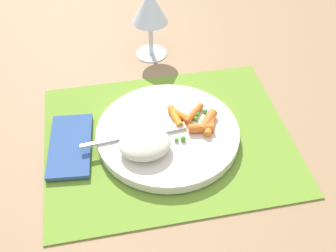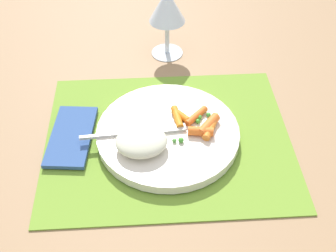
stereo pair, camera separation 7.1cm
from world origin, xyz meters
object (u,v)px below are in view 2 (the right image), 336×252
plate (168,133)px  carrot_portion (198,123)px  rice_mound (141,141)px  wine_glass (167,8)px  fork (145,131)px  napkin (71,136)px

plate → carrot_portion: (0.05, 0.01, 0.02)m
rice_mound → carrot_portion: 0.11m
plate → rice_mound: (-0.05, -0.04, 0.02)m
plate → wine_glass: size_ratio=1.65×
fork → wine_glass: size_ratio=1.22×
carrot_portion → napkin: 0.23m
napkin → wine_glass: bearing=54.0°
fork → carrot_portion: bearing=6.0°
rice_mound → wine_glass: wine_glass is taller
fork → rice_mound: bearing=-99.2°
wine_glass → carrot_portion: bearing=-81.5°
carrot_portion → wine_glass: 0.28m
fork → wine_glass: bearing=78.4°
napkin → plate: bearing=-3.0°
carrot_portion → plate: bearing=-173.2°
rice_mound → carrot_portion: bearing=24.6°
plate → rice_mound: 0.07m
carrot_portion → wine_glass: bearing=98.5°
plate → fork: fork is taller
wine_glass → napkin: 0.34m
plate → rice_mound: rice_mound is taller
napkin → carrot_portion: bearing=-0.7°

